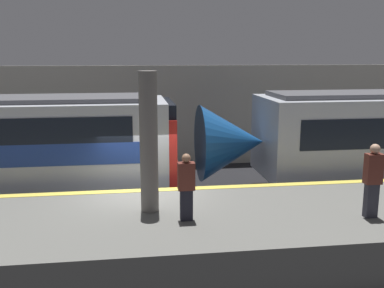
# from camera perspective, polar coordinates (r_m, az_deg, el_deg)

# --- Properties ---
(ground_plane) EXTENTS (120.00, 120.00, 0.00)m
(ground_plane) POSITION_cam_1_polar(r_m,az_deg,el_deg) (13.17, -6.23, -10.31)
(ground_plane) COLOR black
(platform) EXTENTS (40.00, 4.35, 1.12)m
(platform) POSITION_cam_1_polar(r_m,az_deg,el_deg) (10.95, -5.91, -11.81)
(platform) COLOR slate
(platform) RESTS_ON ground
(station_rear_barrier) EXTENTS (50.00, 0.15, 4.37)m
(station_rear_barrier) POSITION_cam_1_polar(r_m,az_deg,el_deg) (19.48, -7.06, 3.44)
(station_rear_barrier) COLOR #B2AD9E
(station_rear_barrier) RESTS_ON ground
(support_pillar_near) EXTENTS (0.43, 0.43, 3.36)m
(support_pillar_near) POSITION_cam_1_polar(r_m,az_deg,el_deg) (10.67, -5.51, 0.17)
(support_pillar_near) COLOR slate
(support_pillar_near) RESTS_ON platform
(person_waiting) EXTENTS (0.38, 0.24, 1.56)m
(person_waiting) POSITION_cam_1_polar(r_m,az_deg,el_deg) (10.20, -0.73, -5.32)
(person_waiting) COLOR black
(person_waiting) RESTS_ON platform
(person_walking) EXTENTS (0.38, 0.24, 1.74)m
(person_walking) POSITION_cam_1_polar(r_m,az_deg,el_deg) (11.16, 21.96, -4.11)
(person_walking) COLOR #2D2D38
(person_walking) RESTS_ON platform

